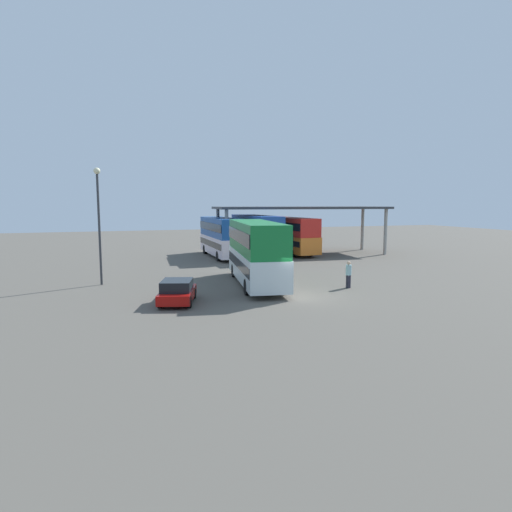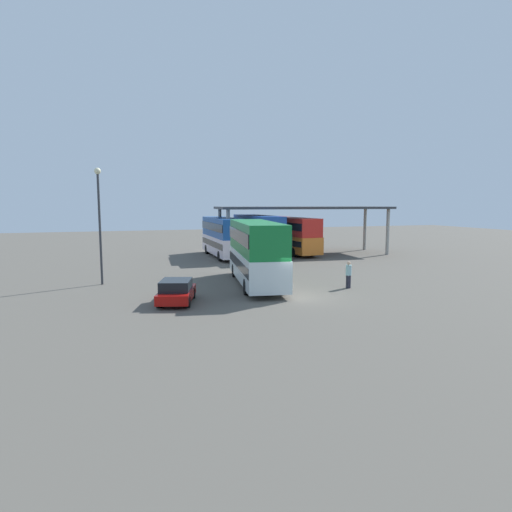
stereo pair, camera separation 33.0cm
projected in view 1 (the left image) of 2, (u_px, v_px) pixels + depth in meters
The scene contains 9 objects.
ground_plane at pixel (297, 297), 26.32m from camera, with size 140.00×140.00×0.00m, color #555149.
double_decker_main at pixel (256, 250), 30.12m from camera, with size 4.25×10.99×4.36m.
parked_hatchback at pixel (177, 292), 24.62m from camera, with size 2.80×4.08×1.35m.
double_decker_near_canopy at pixel (221, 236), 45.90m from camera, with size 2.80×10.83×4.10m.
double_decker_mid_row at pixel (256, 234), 45.86m from camera, with size 2.55×10.35×4.36m.
double_decker_far_right at pixel (287, 234), 49.16m from camera, with size 3.11×11.01×4.05m.
depot_canopy at pixel (301, 210), 48.12m from camera, with size 19.42×8.02×5.26m.
lamppost_tall at pixel (99, 212), 29.72m from camera, with size 0.44×0.44×8.00m.
pedestrian_waiting at pixel (349, 275), 29.10m from camera, with size 0.38×0.38×1.79m.
Camera 1 is at (-10.84, -23.57, 5.61)m, focal length 30.69 mm.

